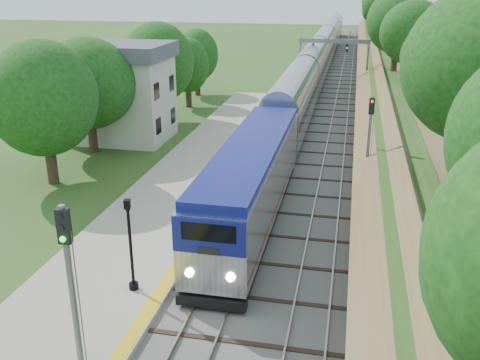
% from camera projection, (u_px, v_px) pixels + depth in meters
% --- Properties ---
extents(trackbed, '(9.50, 170.00, 0.28)m').
position_uv_depth(trackbed, '(330.00, 83.00, 70.15)').
color(trackbed, '#4C4944').
rests_on(trackbed, ground).
extents(platform, '(6.40, 68.00, 0.38)m').
position_uv_depth(platform, '(165.00, 209.00, 31.19)').
color(platform, '#A29683').
rests_on(platform, ground).
extents(yellow_stripe, '(0.55, 68.00, 0.01)m').
position_uv_depth(yellow_stripe, '(213.00, 210.00, 30.57)').
color(yellow_stripe, gold).
rests_on(yellow_stripe, platform).
extents(embankment, '(10.64, 170.00, 11.70)m').
position_uv_depth(embankment, '(397.00, 71.00, 67.87)').
color(embankment, brown).
rests_on(embankment, ground).
extents(station_building, '(8.60, 6.60, 8.00)m').
position_uv_depth(station_building, '(119.00, 91.00, 44.35)').
color(station_building, beige).
rests_on(station_building, ground).
extents(signal_gantry, '(8.40, 0.38, 6.20)m').
position_uv_depth(signal_gantry, '(334.00, 51.00, 63.80)').
color(signal_gantry, slate).
rests_on(signal_gantry, ground).
extents(trees_behind_platform, '(7.82, 53.32, 7.21)m').
position_uv_depth(trees_behind_platform, '(100.00, 113.00, 35.10)').
color(trees_behind_platform, '#332316').
rests_on(trees_behind_platform, ground).
extents(train, '(2.99, 119.84, 4.39)m').
position_uv_depth(train, '(318.00, 60.00, 74.86)').
color(train, black).
rests_on(train, trackbed).
extents(lamppost_far, '(0.41, 0.41, 4.12)m').
position_uv_depth(lamppost_far, '(131.00, 250.00, 22.17)').
color(lamppost_far, black).
rests_on(lamppost_far, platform).
extents(signal_platform, '(0.37, 0.30, 6.34)m').
position_uv_depth(signal_platform, '(71.00, 280.00, 16.07)').
color(signal_platform, slate).
rests_on(signal_platform, platform).
extents(signal_farside, '(0.34, 0.27, 6.11)m').
position_uv_depth(signal_farside, '(369.00, 135.00, 32.69)').
color(signal_farside, slate).
rests_on(signal_farside, ground).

